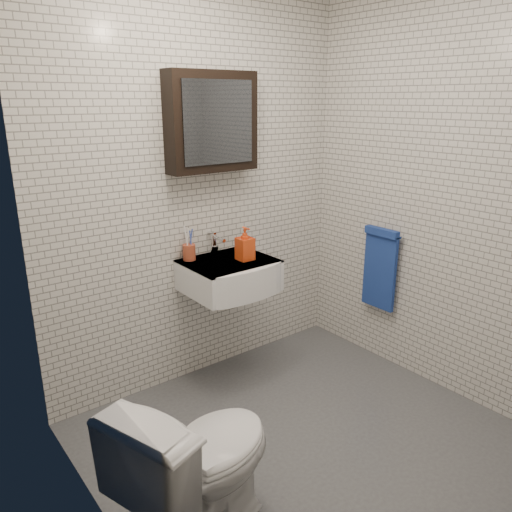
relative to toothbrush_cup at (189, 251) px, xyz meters
name	(u,v)px	position (x,y,z in m)	size (l,w,h in m)	color
ground	(302,437)	(0.14, -0.94, -0.90)	(2.20, 2.00, 0.01)	#46494D
room_shell	(311,179)	(0.14, -0.94, 0.56)	(2.22, 2.02, 2.51)	silver
washbasin	(233,276)	(0.19, -0.21, -0.15)	(0.55, 0.50, 0.20)	white
faucet	(215,245)	(0.19, -0.01, 0.01)	(0.06, 0.20, 0.15)	silver
mirror_cabinet	(212,122)	(0.19, -0.01, 0.79)	(0.60, 0.15, 0.60)	black
towel_rail	(380,265)	(1.18, -0.59, -0.18)	(0.09, 0.30, 0.58)	silver
toothbrush_cup	(189,251)	(0.00, 0.00, 0.00)	(0.08, 0.08, 0.22)	#A44329
soap_bottle	(245,244)	(0.28, -0.22, 0.05)	(0.10, 0.10, 0.22)	orange
toilet	(200,464)	(-0.66, -1.16, -0.53)	(0.42, 0.74, 0.76)	white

